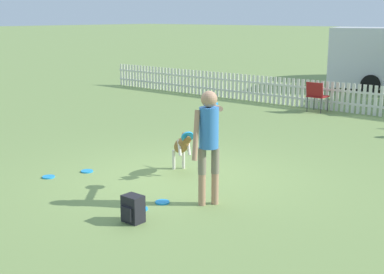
{
  "coord_description": "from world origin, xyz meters",
  "views": [
    {
      "loc": [
        5.81,
        -6.57,
        2.73
      ],
      "look_at": [
        0.37,
        -0.15,
        0.81
      ],
      "focal_mm": 50.0,
      "sensor_mm": 36.0,
      "label": 1
    }
  ],
  "objects_px": {
    "frisbee_near_dog": "(87,171)",
    "backpack_on_grass": "(133,209)",
    "handler_person": "(209,134)",
    "leaping_dog": "(182,145)",
    "folding_chair_center": "(316,94)",
    "frisbee_far_scatter": "(49,177)",
    "frisbee_near_handler": "(162,202)",
    "frisbee_midfield": "(140,209)"
  },
  "relations": [
    {
      "from": "handler_person",
      "to": "folding_chair_center",
      "type": "xyz_separation_m",
      "value": [
        -2.42,
        8.02,
        -0.54
      ]
    },
    {
      "from": "leaping_dog",
      "to": "frisbee_far_scatter",
      "type": "xyz_separation_m",
      "value": [
        -1.6,
        -1.68,
        -0.51
      ]
    },
    {
      "from": "frisbee_near_handler",
      "to": "frisbee_near_dog",
      "type": "relative_size",
      "value": 1.0
    },
    {
      "from": "frisbee_midfield",
      "to": "folding_chair_center",
      "type": "xyz_separation_m",
      "value": [
        -1.84,
        8.86,
        0.51
      ]
    },
    {
      "from": "handler_person",
      "to": "frisbee_far_scatter",
      "type": "xyz_separation_m",
      "value": [
        -2.91,
        -0.77,
        -1.05
      ]
    },
    {
      "from": "leaping_dog",
      "to": "frisbee_near_handler",
      "type": "relative_size",
      "value": 4.2
    },
    {
      "from": "backpack_on_grass",
      "to": "leaping_dog",
      "type": "bearing_deg",
      "value": 114.72
    },
    {
      "from": "leaping_dog",
      "to": "frisbee_far_scatter",
      "type": "bearing_deg",
      "value": -8.29
    },
    {
      "from": "frisbee_far_scatter",
      "to": "backpack_on_grass",
      "type": "distance_m",
      "value": 2.63
    },
    {
      "from": "frisbee_far_scatter",
      "to": "backpack_on_grass",
      "type": "bearing_deg",
      "value": -10.13
    },
    {
      "from": "frisbee_near_handler",
      "to": "leaping_dog",
      "type": "bearing_deg",
      "value": 120.01
    },
    {
      "from": "frisbee_midfield",
      "to": "frisbee_far_scatter",
      "type": "relative_size",
      "value": 1.0
    },
    {
      "from": "handler_person",
      "to": "leaping_dog",
      "type": "relative_size",
      "value": 1.88
    },
    {
      "from": "frisbee_midfield",
      "to": "frisbee_far_scatter",
      "type": "distance_m",
      "value": 2.33
    },
    {
      "from": "handler_person",
      "to": "frisbee_far_scatter",
      "type": "height_order",
      "value": "handler_person"
    },
    {
      "from": "frisbee_near_dog",
      "to": "frisbee_far_scatter",
      "type": "bearing_deg",
      "value": -109.78
    },
    {
      "from": "backpack_on_grass",
      "to": "frisbee_far_scatter",
      "type": "bearing_deg",
      "value": 169.87
    },
    {
      "from": "frisbee_near_handler",
      "to": "backpack_on_grass",
      "type": "distance_m",
      "value": 0.85
    },
    {
      "from": "folding_chair_center",
      "to": "frisbee_far_scatter",
      "type": "bearing_deg",
      "value": 86.19
    },
    {
      "from": "leaping_dog",
      "to": "frisbee_near_dog",
      "type": "relative_size",
      "value": 4.2
    },
    {
      "from": "leaping_dog",
      "to": "frisbee_near_dog",
      "type": "height_order",
      "value": "leaping_dog"
    },
    {
      "from": "frisbee_midfield",
      "to": "folding_chair_center",
      "type": "bearing_deg",
      "value": 101.74
    },
    {
      "from": "backpack_on_grass",
      "to": "folding_chair_center",
      "type": "height_order",
      "value": "folding_chair_center"
    },
    {
      "from": "frisbee_near_dog",
      "to": "backpack_on_grass",
      "type": "relative_size",
      "value": 0.57
    },
    {
      "from": "leaping_dog",
      "to": "frisbee_near_dog",
      "type": "bearing_deg",
      "value": -17.62
    },
    {
      "from": "folding_chair_center",
      "to": "frisbee_near_dog",
      "type": "bearing_deg",
      "value": 87.58
    },
    {
      "from": "frisbee_far_scatter",
      "to": "handler_person",
      "type": "bearing_deg",
      "value": 14.8
    },
    {
      "from": "frisbee_near_handler",
      "to": "backpack_on_grass",
      "type": "xyz_separation_m",
      "value": [
        0.21,
        -0.8,
        0.17
      ]
    },
    {
      "from": "frisbee_far_scatter",
      "to": "frisbee_near_handler",
      "type": "bearing_deg",
      "value": 8.15
    },
    {
      "from": "handler_person",
      "to": "frisbee_near_handler",
      "type": "distance_m",
      "value": 1.25
    },
    {
      "from": "frisbee_midfield",
      "to": "backpack_on_grass",
      "type": "relative_size",
      "value": 0.57
    },
    {
      "from": "frisbee_near_handler",
      "to": "backpack_on_grass",
      "type": "relative_size",
      "value": 0.57
    },
    {
      "from": "frisbee_near_handler",
      "to": "folding_chair_center",
      "type": "bearing_deg",
      "value": 102.58
    },
    {
      "from": "leaping_dog",
      "to": "backpack_on_grass",
      "type": "distance_m",
      "value": 2.38
    },
    {
      "from": "handler_person",
      "to": "backpack_on_grass",
      "type": "relative_size",
      "value": 4.51
    },
    {
      "from": "frisbee_near_dog",
      "to": "frisbee_midfield",
      "type": "relative_size",
      "value": 1.0
    },
    {
      "from": "frisbee_near_handler",
      "to": "frisbee_far_scatter",
      "type": "relative_size",
      "value": 1.0
    },
    {
      "from": "handler_person",
      "to": "folding_chair_center",
      "type": "bearing_deg",
      "value": 52.03
    },
    {
      "from": "frisbee_near_dog",
      "to": "frisbee_midfield",
      "type": "height_order",
      "value": "same"
    },
    {
      "from": "leaping_dog",
      "to": "frisbee_near_handler",
      "type": "bearing_deg",
      "value": 65.25
    },
    {
      "from": "frisbee_near_handler",
      "to": "handler_person",
      "type": "bearing_deg",
      "value": 38.77
    },
    {
      "from": "frisbee_near_handler",
      "to": "frisbee_midfield",
      "type": "height_order",
      "value": "same"
    }
  ]
}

